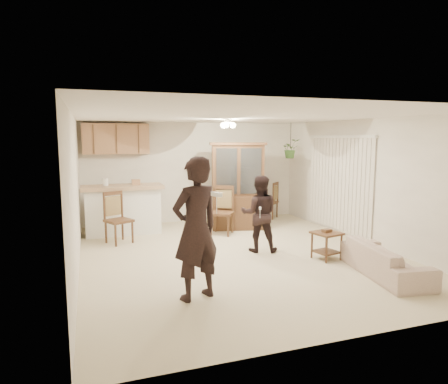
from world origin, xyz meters
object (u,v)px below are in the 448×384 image
object	(u,v)px
chair_hutch_left	(222,221)
chair_hutch_right	(269,208)
adult	(196,232)
sofa	(386,252)
side_table	(326,245)
child	(259,216)
chair_bar	(119,229)
china_hutch	(238,187)

from	to	relation	value
chair_hutch_left	chair_hutch_right	size ratio (longest dim) A/B	1.11
adult	chair_hutch_left	world-z (taller)	adult
chair_hutch_right	adult	bearing A→B (deg)	10.09
sofa	side_table	world-z (taller)	sofa
child	chair_hutch_right	xyz separation A→B (m)	(1.51, 2.79, -0.40)
chair_bar	chair_hutch_right	size ratio (longest dim) A/B	1.08
adult	chair_hutch_left	xyz separation A→B (m)	(1.45, 3.26, -0.60)
adult	china_hutch	bearing A→B (deg)	-138.76
sofa	chair_hutch_left	size ratio (longest dim) A/B	1.76
adult	chair_hutch_right	xyz separation A→B (m)	(3.20, 4.57, -0.63)
child	side_table	world-z (taller)	child
sofa	chair_bar	xyz separation A→B (m)	(-3.77, 3.31, -0.07)
chair_bar	china_hutch	bearing A→B (deg)	-17.23
child	chair_hutch_right	distance (m)	3.19
chair_bar	chair_hutch_right	world-z (taller)	chair_bar
adult	chair_hutch_left	size ratio (longest dim) A/B	1.69
adult	side_table	world-z (taller)	adult
side_table	chair_hutch_right	xyz separation A→B (m)	(0.59, 3.63, 0.02)
side_table	chair_hutch_left	world-z (taller)	chair_hutch_left
chair_hutch_left	chair_hutch_right	bearing A→B (deg)	69.95
adult	side_table	distance (m)	2.85
child	side_table	xyz separation A→B (m)	(0.92, -0.84, -0.42)
adult	china_hutch	xyz separation A→B (m)	(1.97, 3.66, 0.10)
china_hutch	chair_hutch_left	bearing A→B (deg)	-128.89
child	china_hutch	size ratio (longest dim) A/B	0.67
side_table	chair_hutch_right	bearing A→B (deg)	80.82
china_hutch	chair_bar	bearing A→B (deg)	-157.04
china_hutch	chair_hutch_right	xyz separation A→B (m)	(1.23, 0.91, -0.72)
child	chair_hutch_right	bearing A→B (deg)	-96.49
sofa	china_hutch	size ratio (longest dim) A/B	0.93
sofa	child	world-z (taller)	child
chair_bar	side_table	bearing A→B (deg)	-60.28
adult	chair_hutch_right	bearing A→B (deg)	-145.49
china_hutch	chair_hutch_right	bearing A→B (deg)	50.58
child	chair_hutch_left	size ratio (longest dim) A/B	1.27
adult	child	world-z (taller)	adult
sofa	child	bearing A→B (deg)	44.45
child	side_table	bearing A→B (deg)	159.44
sofa	child	size ratio (longest dim) A/B	1.39
china_hutch	child	bearing A→B (deg)	-84.21
child	china_hutch	world-z (taller)	china_hutch
sofa	china_hutch	distance (m)	3.93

